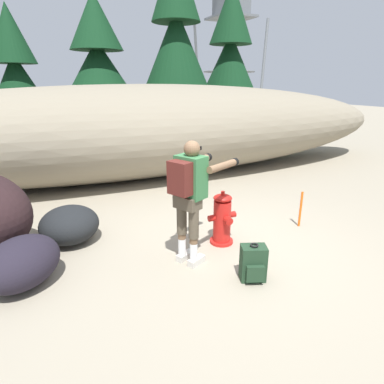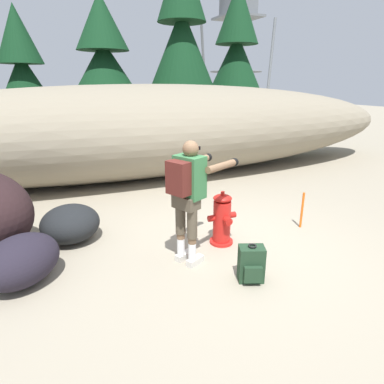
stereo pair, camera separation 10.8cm
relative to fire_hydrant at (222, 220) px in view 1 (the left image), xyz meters
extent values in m
cube|color=gray|center=(0.00, -0.18, -0.39)|extent=(56.00, 56.00, 0.04)
ellipsoid|color=gray|center=(0.00, 4.06, 0.75)|extent=(15.05, 3.20, 2.24)
cylinder|color=red|center=(0.00, 0.00, -0.35)|extent=(0.35, 0.35, 0.04)
cylinder|color=red|center=(0.00, 0.00, -0.02)|extent=(0.26, 0.26, 0.61)
ellipsoid|color=red|center=(0.00, 0.00, 0.33)|extent=(0.27, 0.27, 0.10)
cylinder|color=red|center=(0.00, 0.00, 0.41)|extent=(0.06, 0.06, 0.05)
cylinder|color=red|center=(-0.17, 0.00, 0.05)|extent=(0.09, 0.09, 0.09)
cylinder|color=red|center=(0.17, 0.00, 0.05)|extent=(0.09, 0.09, 0.09)
cylinder|color=red|center=(0.00, -0.17, 0.05)|extent=(0.11, 0.09, 0.11)
cube|color=beige|center=(-0.68, -0.22, -0.33)|extent=(0.28, 0.20, 0.09)
cylinder|color=white|center=(-0.74, -0.24, -0.16)|extent=(0.10, 0.10, 0.24)
cylinder|color=brown|center=(-0.74, -0.24, 0.00)|extent=(0.10, 0.10, 0.08)
cylinder|color=brown|center=(-0.74, -0.24, 0.24)|extent=(0.13, 0.13, 0.41)
cube|color=beige|center=(-0.59, -0.40, -0.33)|extent=(0.28, 0.20, 0.09)
cylinder|color=white|center=(-0.65, -0.42, -0.16)|extent=(0.10, 0.10, 0.24)
cylinder|color=brown|center=(-0.65, -0.42, 0.00)|extent=(0.10, 0.10, 0.08)
cylinder|color=brown|center=(-0.65, -0.42, 0.24)|extent=(0.13, 0.13, 0.41)
cube|color=brown|center=(-0.69, -0.33, 0.50)|extent=(0.32, 0.38, 0.16)
cube|color=#336B3D|center=(-0.63, -0.30, 0.81)|extent=(0.37, 0.43, 0.52)
cube|color=#511E19|center=(-0.81, -0.39, 0.83)|extent=(0.27, 0.32, 0.40)
sphere|color=brown|center=(-0.62, -0.30, 1.15)|extent=(0.20, 0.20, 0.20)
cube|color=black|center=(-0.54, -0.26, 1.15)|extent=(0.08, 0.14, 0.04)
cylinder|color=brown|center=(-0.40, 0.05, 0.91)|extent=(0.56, 0.33, 0.09)
sphere|color=black|center=(-0.15, 0.17, 0.91)|extent=(0.11, 0.11, 0.11)
cylinder|color=brown|center=(-0.20, -0.34, 0.91)|extent=(0.56, 0.33, 0.09)
sphere|color=black|center=(0.04, -0.22, 0.91)|extent=(0.11, 0.11, 0.11)
cube|color=#1E3823|center=(-0.12, -0.99, -0.15)|extent=(0.35, 0.30, 0.44)
cube|color=#1E3823|center=(-0.17, -1.11, -0.22)|extent=(0.22, 0.13, 0.20)
torus|color=black|center=(-0.12, -0.99, 0.09)|extent=(0.10, 0.10, 0.02)
cube|color=black|center=(0.00, -0.91, -0.15)|extent=(0.06, 0.05, 0.37)
cube|color=black|center=(-0.16, -0.85, -0.15)|extent=(0.06, 0.05, 0.37)
ellipsoid|color=black|center=(-2.05, 0.95, -0.10)|extent=(1.21, 1.21, 0.55)
ellipsoid|color=black|center=(-2.64, 0.00, -0.07)|extent=(1.18, 1.18, 0.59)
cylinder|color=#47331E|center=(-2.83, 8.73, 0.16)|extent=(0.26, 0.26, 1.06)
cone|color=#0F3319|center=(-2.83, 8.73, 1.76)|extent=(2.18, 2.18, 2.13)
cone|color=#0F3319|center=(-2.83, 8.73, 3.36)|extent=(1.42, 1.42, 1.78)
cylinder|color=#47331E|center=(-0.12, 9.19, 0.35)|extent=(0.35, 0.35, 1.44)
cone|color=#0F3319|center=(-0.12, 9.19, 2.22)|extent=(2.91, 2.91, 2.31)
cone|color=#0F3319|center=(-0.12, 9.19, 3.96)|extent=(1.89, 1.89, 1.93)
cylinder|color=#47331E|center=(2.74, 8.65, 0.49)|extent=(0.34, 0.34, 1.72)
cone|color=#0F3319|center=(2.74, 8.65, 2.95)|extent=(2.82, 2.82, 3.19)
cylinder|color=#47331E|center=(5.45, 9.24, 0.31)|extent=(0.33, 0.33, 1.36)
cone|color=#0F3319|center=(5.45, 9.24, 2.45)|extent=(2.79, 2.79, 2.92)
cone|color=#0F3319|center=(5.45, 9.24, 4.64)|extent=(1.81, 1.81, 2.43)
cylinder|color=slate|center=(9.99, 16.04, 2.52)|extent=(1.04, 1.04, 5.81)
cylinder|color=slate|center=(7.07, 16.04, 2.52)|extent=(1.04, 1.04, 5.81)
cylinder|color=slate|center=(9.99, 13.12, 2.52)|extent=(1.04, 1.04, 5.81)
cylinder|color=slate|center=(7.07, 13.12, 2.52)|extent=(1.04, 1.04, 5.81)
torus|color=slate|center=(8.53, 14.58, 2.52)|extent=(3.13, 3.13, 0.10)
cube|color=slate|center=(8.53, 14.58, 5.47)|extent=(2.33, 2.33, 0.12)
cylinder|color=#E55914|center=(1.46, -0.02, -0.07)|extent=(0.04, 0.04, 0.60)
camera|label=1|loc=(-2.18, -3.79, 1.90)|focal=30.30mm
camera|label=2|loc=(-2.08, -3.83, 1.90)|focal=30.30mm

